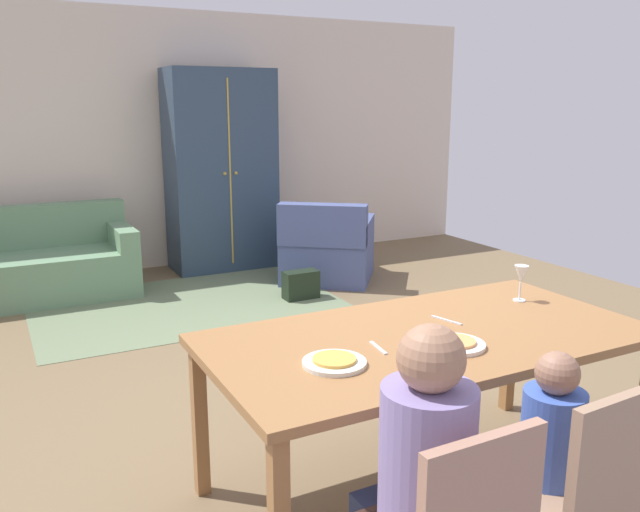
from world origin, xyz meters
The scene contains 18 objects.
ground_plane centered at (0.00, 0.48, -0.01)m, with size 7.48×6.16×0.02m, color brown.
back_wall centered at (0.00, 3.61, 1.35)m, with size 7.48×0.10×2.70m, color beige.
dining_table centered at (-0.14, -1.22, 0.70)m, with size 1.96×1.00×0.76m.
plate_near_man centered at (-0.68, -1.34, 0.77)m, with size 0.25×0.25×0.02m, color silver.
pizza_near_man centered at (-0.68, -1.34, 0.78)m, with size 0.17×0.17×0.01m, color gold.
plate_near_child centered at (-0.14, -1.40, 0.77)m, with size 0.25×0.25×0.02m, color white.
pizza_near_child centered at (-0.14, -1.40, 0.78)m, with size 0.17×0.17×0.01m, color #E59953.
wine_glass centered at (0.57, -1.04, 0.89)m, with size 0.07×0.07×0.19m.
fork centered at (-0.43, -1.27, 0.76)m, with size 0.02×0.15×0.01m, color silver.
knife centered at (0.04, -1.12, 0.76)m, with size 0.01×0.17×0.01m, color silver.
person_man centered at (-0.68, -1.91, 0.51)m, with size 0.30×0.40×1.11m.
dining_chair_child centered at (-0.14, -2.08, 0.49)m, with size 0.44×0.44×0.87m.
person_child centered at (-0.14, -1.91, 0.43)m, with size 0.22×0.29×0.92m.
area_rug centered at (-0.32, 2.05, 0.00)m, with size 2.60×1.80×0.01m, color #667656.
couch centered at (-1.58, 2.91, 0.30)m, with size 1.94×0.86×0.82m.
armchair centered at (1.18, 2.21, 0.32)m, with size 1.20×1.20×0.82m.
armoire centered at (0.44, 3.22, 1.05)m, with size 1.10×0.59×2.10m.
handbag centered at (0.67, 1.75, 0.13)m, with size 0.32×0.16×0.26m, color black.
Camera 1 is at (-1.80, -3.39, 1.74)m, focal length 36.41 mm.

